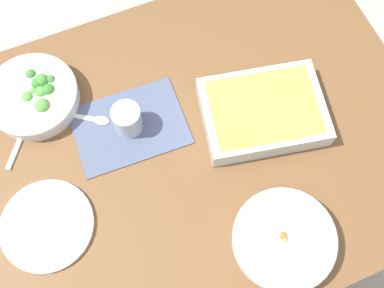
% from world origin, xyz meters
% --- Properties ---
extents(ground_plane, '(6.00, 6.00, 0.00)m').
position_xyz_m(ground_plane, '(0.00, 0.00, 0.00)').
color(ground_plane, '#B2A899').
extents(dining_table, '(1.20, 0.90, 0.74)m').
position_xyz_m(dining_table, '(0.00, 0.00, 0.65)').
color(dining_table, brown).
rests_on(dining_table, ground_plane).
extents(placemat, '(0.29, 0.21, 0.00)m').
position_xyz_m(placemat, '(-0.13, 0.11, 0.74)').
color(placemat, '#4C5670').
rests_on(placemat, dining_table).
extents(stew_bowl, '(0.24, 0.24, 0.06)m').
position_xyz_m(stew_bowl, '(0.10, -0.31, 0.77)').
color(stew_bowl, silver).
rests_on(stew_bowl, dining_table).
extents(broccoli_bowl, '(0.23, 0.23, 0.07)m').
position_xyz_m(broccoli_bowl, '(-0.33, 0.27, 0.77)').
color(broccoli_bowl, silver).
rests_on(broccoli_bowl, dining_table).
extents(baking_dish, '(0.34, 0.28, 0.06)m').
position_xyz_m(baking_dish, '(0.19, 0.00, 0.77)').
color(baking_dish, silver).
rests_on(baking_dish, dining_table).
extents(drink_cup, '(0.07, 0.07, 0.08)m').
position_xyz_m(drink_cup, '(-0.13, 0.11, 0.78)').
color(drink_cup, '#B2BCC6').
rests_on(drink_cup, dining_table).
extents(side_plate, '(0.22, 0.22, 0.01)m').
position_xyz_m(side_plate, '(-0.39, -0.06, 0.75)').
color(side_plate, white).
rests_on(side_plate, dining_table).
extents(spoon_by_stew, '(0.07, 0.17, 0.01)m').
position_xyz_m(spoon_by_stew, '(0.11, -0.26, 0.74)').
color(spoon_by_stew, silver).
rests_on(spoon_by_stew, dining_table).
extents(spoon_by_broccoli, '(0.12, 0.15, 0.01)m').
position_xyz_m(spoon_by_broccoli, '(-0.38, 0.20, 0.74)').
color(spoon_by_broccoli, silver).
rests_on(spoon_by_broccoli, dining_table).
extents(spoon_spare, '(0.16, 0.11, 0.01)m').
position_xyz_m(spoon_spare, '(-0.22, 0.17, 0.74)').
color(spoon_spare, silver).
rests_on(spoon_spare, dining_table).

